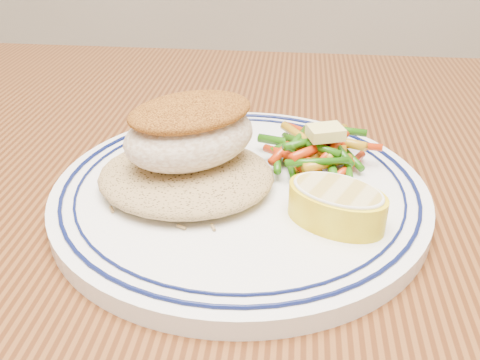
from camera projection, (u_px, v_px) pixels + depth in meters
name	position (u px, v px, depth m)	size (l,w,h in m)	color
dining_table	(202.00, 327.00, 0.44)	(1.50, 0.90, 0.75)	#46220E
plate	(240.00, 192.00, 0.42)	(0.29, 0.29, 0.02)	white
rice_pilaf	(186.00, 172.00, 0.41)	(0.14, 0.12, 0.03)	#9D804E
fish_fillet	(190.00, 130.00, 0.40)	(0.13, 0.12, 0.05)	beige
vegetable_pile	(317.00, 151.00, 0.44)	(0.10, 0.09, 0.03)	#AB7912
butter_pat	(325.00, 132.00, 0.43)	(0.03, 0.02, 0.01)	#EFE175
lemon_wedge	(337.00, 204.00, 0.37)	(0.09, 0.09, 0.03)	yellow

